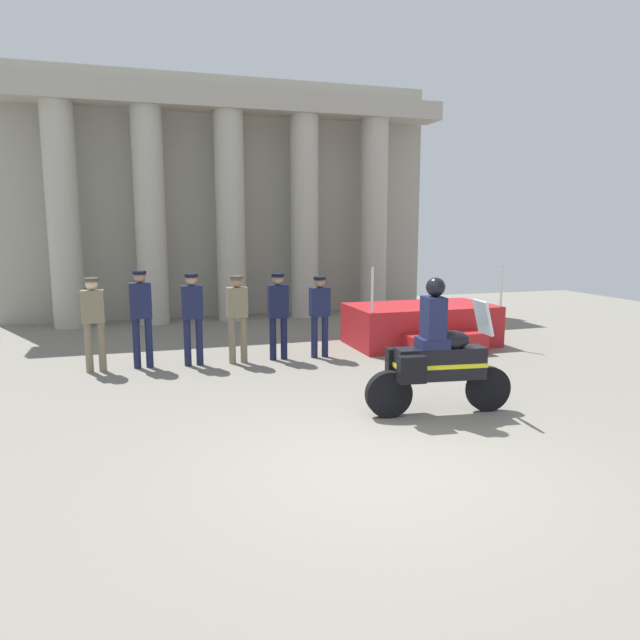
{
  "coord_description": "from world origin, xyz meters",
  "views": [
    {
      "loc": [
        -2.42,
        -5.55,
        2.59
      ],
      "look_at": [
        0.37,
        3.41,
        1.07
      ],
      "focal_mm": 32.93,
      "sensor_mm": 36.0,
      "label": 1
    }
  ],
  "objects_px": {
    "officer_in_row_1": "(141,311)",
    "motorcycle_with_rider": "(435,358)",
    "officer_in_row_0": "(93,317)",
    "reviewing_stand": "(422,326)",
    "officer_in_row_4": "(278,309)",
    "officer_in_row_2": "(192,312)",
    "officer_in_row_5": "(320,310)",
    "officer_in_row_3": "(237,312)"
  },
  "relations": [
    {
      "from": "reviewing_stand",
      "to": "officer_in_row_4",
      "type": "bearing_deg",
      "value": -172.46
    },
    {
      "from": "officer_in_row_4",
      "to": "motorcycle_with_rider",
      "type": "height_order",
      "value": "motorcycle_with_rider"
    },
    {
      "from": "officer_in_row_4",
      "to": "reviewing_stand",
      "type": "bearing_deg",
      "value": -171.23
    },
    {
      "from": "officer_in_row_2",
      "to": "motorcycle_with_rider",
      "type": "height_order",
      "value": "motorcycle_with_rider"
    },
    {
      "from": "officer_in_row_0",
      "to": "officer_in_row_3",
      "type": "bearing_deg",
      "value": 179.94
    },
    {
      "from": "officer_in_row_0",
      "to": "officer_in_row_1",
      "type": "relative_size",
      "value": 0.94
    },
    {
      "from": "officer_in_row_3",
      "to": "officer_in_row_5",
      "type": "bearing_deg",
      "value": -178.34
    },
    {
      "from": "officer_in_row_4",
      "to": "officer_in_row_5",
      "type": "bearing_deg",
      "value": 178.67
    },
    {
      "from": "reviewing_stand",
      "to": "motorcycle_with_rider",
      "type": "relative_size",
      "value": 1.48
    },
    {
      "from": "officer_in_row_5",
      "to": "motorcycle_with_rider",
      "type": "bearing_deg",
      "value": 97.93
    },
    {
      "from": "officer_in_row_1",
      "to": "officer_in_row_2",
      "type": "xyz_separation_m",
      "value": [
        0.9,
        -0.09,
        -0.04
      ]
    },
    {
      "from": "officer_in_row_4",
      "to": "officer_in_row_2",
      "type": "bearing_deg",
      "value": 1.21
    },
    {
      "from": "officer_in_row_1",
      "to": "motorcycle_with_rider",
      "type": "height_order",
      "value": "motorcycle_with_rider"
    },
    {
      "from": "officer_in_row_3",
      "to": "officer_in_row_5",
      "type": "height_order",
      "value": "officer_in_row_3"
    },
    {
      "from": "officer_in_row_1",
      "to": "officer_in_row_2",
      "type": "distance_m",
      "value": 0.91
    },
    {
      "from": "officer_in_row_3",
      "to": "officer_in_row_5",
      "type": "distance_m",
      "value": 1.62
    },
    {
      "from": "reviewing_stand",
      "to": "officer_in_row_4",
      "type": "relative_size",
      "value": 1.85
    },
    {
      "from": "reviewing_stand",
      "to": "officer_in_row_2",
      "type": "distance_m",
      "value": 4.98
    },
    {
      "from": "officer_in_row_2",
      "to": "officer_in_row_4",
      "type": "relative_size",
      "value": 1.02
    },
    {
      "from": "officer_in_row_1",
      "to": "officer_in_row_5",
      "type": "bearing_deg",
      "value": 179.12
    },
    {
      "from": "reviewing_stand",
      "to": "officer_in_row_1",
      "type": "bearing_deg",
      "value": -176.55
    },
    {
      "from": "officer_in_row_0",
      "to": "motorcycle_with_rider",
      "type": "distance_m",
      "value": 6.05
    },
    {
      "from": "reviewing_stand",
      "to": "officer_in_row_3",
      "type": "relative_size",
      "value": 1.87
    },
    {
      "from": "officer_in_row_1",
      "to": "officer_in_row_3",
      "type": "distance_m",
      "value": 1.73
    },
    {
      "from": "reviewing_stand",
      "to": "officer_in_row_0",
      "type": "bearing_deg",
      "value": -176.29
    },
    {
      "from": "officer_in_row_0",
      "to": "officer_in_row_2",
      "type": "bearing_deg",
      "value": -179.01
    },
    {
      "from": "officer_in_row_1",
      "to": "motorcycle_with_rider",
      "type": "bearing_deg",
      "value": 134.82
    },
    {
      "from": "officer_in_row_5",
      "to": "motorcycle_with_rider",
      "type": "height_order",
      "value": "motorcycle_with_rider"
    },
    {
      "from": "officer_in_row_5",
      "to": "motorcycle_with_rider",
      "type": "distance_m",
      "value": 3.9
    },
    {
      "from": "officer_in_row_0",
      "to": "officer_in_row_5",
      "type": "relative_size",
      "value": 1.05
    },
    {
      "from": "officer_in_row_4",
      "to": "motorcycle_with_rider",
      "type": "relative_size",
      "value": 0.8
    },
    {
      "from": "officer_in_row_2",
      "to": "officer_in_row_4",
      "type": "height_order",
      "value": "officer_in_row_2"
    },
    {
      "from": "officer_in_row_3",
      "to": "motorcycle_with_rider",
      "type": "distance_m",
      "value": 4.39
    },
    {
      "from": "officer_in_row_4",
      "to": "motorcycle_with_rider",
      "type": "distance_m",
      "value": 4.12
    },
    {
      "from": "officer_in_row_2",
      "to": "officer_in_row_3",
      "type": "xyz_separation_m",
      "value": [
        0.82,
        -0.05,
        -0.03
      ]
    },
    {
      "from": "officer_in_row_2",
      "to": "motorcycle_with_rider",
      "type": "distance_m",
      "value": 4.87
    },
    {
      "from": "officer_in_row_2",
      "to": "motorcycle_with_rider",
      "type": "bearing_deg",
      "value": 127.82
    },
    {
      "from": "motorcycle_with_rider",
      "to": "officer_in_row_5",
      "type": "bearing_deg",
      "value": 103.45
    },
    {
      "from": "officer_in_row_1",
      "to": "officer_in_row_3",
      "type": "relative_size",
      "value": 1.07
    },
    {
      "from": "officer_in_row_0",
      "to": "motorcycle_with_rider",
      "type": "relative_size",
      "value": 0.8
    },
    {
      "from": "officer_in_row_5",
      "to": "reviewing_stand",
      "type": "bearing_deg",
      "value": -167.94
    },
    {
      "from": "officer_in_row_3",
      "to": "motorcycle_with_rider",
      "type": "height_order",
      "value": "motorcycle_with_rider"
    }
  ]
}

